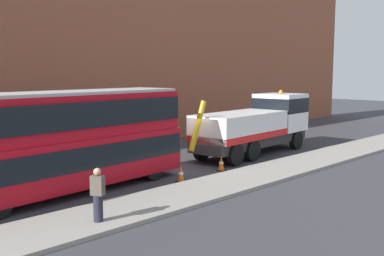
% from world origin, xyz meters
% --- Properties ---
extents(ground_plane, '(120.00, 120.00, 0.00)m').
position_xyz_m(ground_plane, '(0.00, 0.00, 0.00)').
color(ground_plane, '#38383D').
extents(near_kerb, '(60.00, 2.80, 0.15)m').
position_xyz_m(near_kerb, '(0.00, -4.20, 0.07)').
color(near_kerb, gray).
rests_on(near_kerb, ground_plane).
extents(building_facade, '(60.00, 1.50, 16.00)m').
position_xyz_m(building_facade, '(0.00, 7.95, 8.07)').
color(building_facade, '#935138').
rests_on(building_facade, ground_plane).
extents(recovery_tow_truck, '(10.22, 3.31, 3.67)m').
position_xyz_m(recovery_tow_truck, '(6.07, -0.47, 1.76)').
color(recovery_tow_truck, '#2D2D2D').
rests_on(recovery_tow_truck, ground_plane).
extents(double_decker_bus, '(11.17, 3.38, 4.06)m').
position_xyz_m(double_decker_bus, '(-6.59, -0.51, 2.23)').
color(double_decker_bus, '#B70C19').
rests_on(double_decker_bus, ground_plane).
extents(pedestrian_onlooker, '(0.42, 0.48, 1.71)m').
position_xyz_m(pedestrian_onlooker, '(-7.79, -4.70, 0.99)').
color(pedestrian_onlooker, '#232333').
rests_on(pedestrian_onlooker, near_kerb).
extents(traffic_cone_near_bus, '(0.36, 0.36, 0.72)m').
position_xyz_m(traffic_cone_near_bus, '(-2.02, -2.43, 0.34)').
color(traffic_cone_near_bus, orange).
rests_on(traffic_cone_near_bus, ground_plane).
extents(traffic_cone_midway, '(0.36, 0.36, 0.72)m').
position_xyz_m(traffic_cone_midway, '(0.97, -2.16, 0.34)').
color(traffic_cone_midway, orange).
rests_on(traffic_cone_midway, ground_plane).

